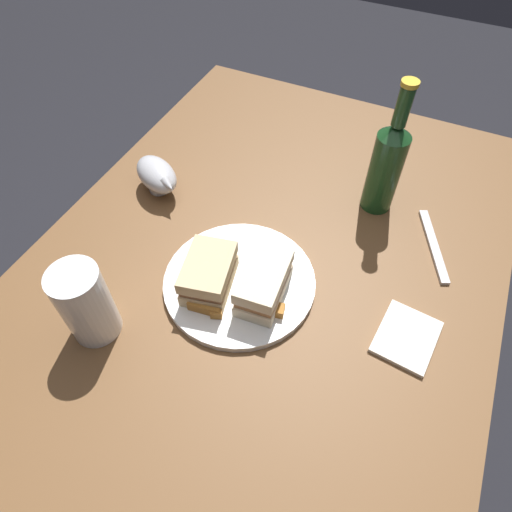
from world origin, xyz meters
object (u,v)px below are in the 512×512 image
object	(u,v)px
plate	(239,282)
sandwich_half_right	(264,283)
pint_glass	(88,307)
sandwich_half_left	(209,274)
fork	(433,245)
gravy_boat	(157,175)
cider_bottle	(387,164)
napkin	(406,337)

from	to	relation	value
plate	sandwich_half_right	size ratio (longest dim) A/B	2.13
plate	pint_glass	bearing A→B (deg)	135.69
sandwich_half_left	fork	xyz separation A→B (m)	(0.27, -0.34, -0.04)
plate	fork	world-z (taller)	plate
sandwich_half_left	gravy_boat	xyz separation A→B (m)	(0.18, 0.22, -0.00)
plate	pint_glass	world-z (taller)	pint_glass
pint_glass	fork	distance (m)	0.63
sandwich_half_right	fork	distance (m)	0.35
sandwich_half_left	fork	size ratio (longest dim) A/B	0.70
gravy_boat	fork	xyz separation A→B (m)	(0.09, -0.56, -0.04)
cider_bottle	fork	xyz separation A→B (m)	(-0.06, -0.13, -0.10)
plate	cider_bottle	bearing A→B (deg)	-28.80
cider_bottle	gravy_boat	bearing A→B (deg)	109.57
sandwich_half_right	cider_bottle	size ratio (longest dim) A/B	0.46
gravy_boat	napkin	world-z (taller)	gravy_boat
cider_bottle	sandwich_half_right	bearing A→B (deg)	159.82
gravy_boat	napkin	bearing A→B (deg)	-103.02
pint_glass	plate	bearing A→B (deg)	-44.31
fork	sandwich_half_left	bearing A→B (deg)	-76.52
plate	gravy_boat	distance (m)	0.30
plate	pint_glass	xyz separation A→B (m)	(-0.18, 0.17, 0.06)
plate	cider_bottle	world-z (taller)	cider_bottle
sandwich_half_right	sandwich_half_left	bearing A→B (deg)	102.44
sandwich_half_right	gravy_boat	world-z (taller)	sandwich_half_right
cider_bottle	fork	distance (m)	0.18
napkin	sandwich_half_right	bearing A→B (deg)	96.54
sandwich_half_left	cider_bottle	size ratio (longest dim) A/B	0.46
sandwich_half_right	napkin	size ratio (longest dim) A/B	1.15
gravy_boat	cider_bottle	bearing A→B (deg)	-70.43
gravy_boat	fork	distance (m)	0.57
napkin	fork	size ratio (longest dim) A/B	0.61
plate	sandwich_half_left	bearing A→B (deg)	125.05
sandwich_half_right	napkin	bearing A→B (deg)	-83.46
plate	fork	xyz separation A→B (m)	(0.24, -0.30, -0.00)
cider_bottle	napkin	bearing A→B (deg)	-155.05
plate	napkin	distance (m)	0.30
plate	sandwich_half_left	distance (m)	0.06
sandwich_half_right	gravy_boat	bearing A→B (deg)	63.42
pint_glass	gravy_boat	world-z (taller)	pint_glass
sandwich_half_left	plate	bearing A→B (deg)	-54.95
pint_glass	napkin	xyz separation A→B (m)	(0.20, -0.47, -0.06)
sandwich_half_right	gravy_boat	distance (m)	0.35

